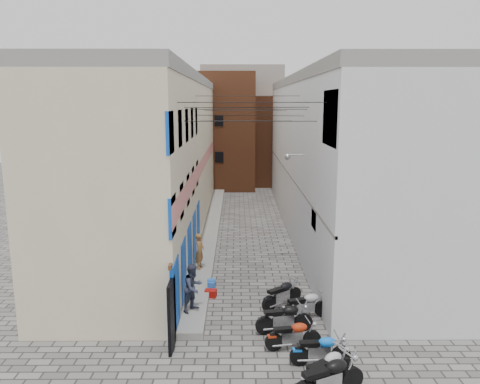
{
  "coord_description": "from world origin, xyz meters",
  "views": [
    {
      "loc": [
        -0.5,
        -13.8,
        7.51
      ],
      "look_at": [
        -0.36,
        9.6,
        3.0
      ],
      "focal_mm": 35.0,
      "sensor_mm": 36.0,
      "label": 1
    }
  ],
  "objects_px": {
    "motorcycle_c": "(320,348)",
    "person_b": "(193,287)",
    "motorcycle_d": "(293,333)",
    "motorcycle_e": "(284,317)",
    "red_crate": "(211,293)",
    "person_a": "(200,251)",
    "water_jug_near": "(211,287)",
    "motorcycle_b": "(327,368)",
    "motorcycle_g": "(282,293)",
    "motorcycle_f": "(306,304)",
    "water_jug_far": "(211,285)",
    "motorcycle_a": "(329,376)"
  },
  "relations": [
    {
      "from": "motorcycle_c",
      "to": "person_b",
      "type": "bearing_deg",
      "value": -131.36
    },
    {
      "from": "motorcycle_d",
      "to": "motorcycle_e",
      "type": "relative_size",
      "value": 0.92
    },
    {
      "from": "motorcycle_c",
      "to": "red_crate",
      "type": "distance_m",
      "value": 5.96
    },
    {
      "from": "motorcycle_e",
      "to": "person_a",
      "type": "bearing_deg",
      "value": -159.91
    },
    {
      "from": "water_jug_near",
      "to": "red_crate",
      "type": "relative_size",
      "value": 1.04
    },
    {
      "from": "motorcycle_d",
      "to": "water_jug_near",
      "type": "bearing_deg",
      "value": -156.63
    },
    {
      "from": "motorcycle_b",
      "to": "water_jug_near",
      "type": "distance_m",
      "value": 7.21
    },
    {
      "from": "motorcycle_b",
      "to": "motorcycle_g",
      "type": "distance_m",
      "value": 5.09
    },
    {
      "from": "person_a",
      "to": "person_b",
      "type": "distance_m",
      "value": 4.28
    },
    {
      "from": "motorcycle_f",
      "to": "motorcycle_g",
      "type": "relative_size",
      "value": 1.01
    },
    {
      "from": "motorcycle_c",
      "to": "person_a",
      "type": "relative_size",
      "value": 1.13
    },
    {
      "from": "motorcycle_e",
      "to": "red_crate",
      "type": "height_order",
      "value": "motorcycle_e"
    },
    {
      "from": "motorcycle_c",
      "to": "motorcycle_f",
      "type": "relative_size",
      "value": 0.94
    },
    {
      "from": "water_jug_near",
      "to": "motorcycle_b",
      "type": "bearing_deg",
      "value": -61.49
    },
    {
      "from": "motorcycle_d",
      "to": "water_jug_far",
      "type": "relative_size",
      "value": 3.48
    },
    {
      "from": "motorcycle_a",
      "to": "red_crate",
      "type": "xyz_separation_m",
      "value": [
        -3.38,
        6.43,
        -0.49
      ]
    },
    {
      "from": "motorcycle_a",
      "to": "motorcycle_c",
      "type": "relative_size",
      "value": 1.21
    },
    {
      "from": "motorcycle_f",
      "to": "person_a",
      "type": "bearing_deg",
      "value": -155.72
    },
    {
      "from": "motorcycle_b",
      "to": "red_crate",
      "type": "distance_m",
      "value": 6.88
    },
    {
      "from": "motorcycle_a",
      "to": "motorcycle_g",
      "type": "bearing_deg",
      "value": 161.96
    },
    {
      "from": "motorcycle_g",
      "to": "motorcycle_f",
      "type": "bearing_deg",
      "value": -2.23
    },
    {
      "from": "motorcycle_a",
      "to": "motorcycle_f",
      "type": "distance_m",
      "value": 4.51
    },
    {
      "from": "motorcycle_b",
      "to": "motorcycle_c",
      "type": "xyz_separation_m",
      "value": [
        0.01,
        1.1,
        -0.05
      ]
    },
    {
      "from": "motorcycle_e",
      "to": "water_jug_far",
      "type": "height_order",
      "value": "motorcycle_e"
    },
    {
      "from": "person_b",
      "to": "motorcycle_g",
      "type": "bearing_deg",
      "value": -38.17
    },
    {
      "from": "person_a",
      "to": "person_b",
      "type": "relative_size",
      "value": 0.93
    },
    {
      "from": "motorcycle_c",
      "to": "water_jug_near",
      "type": "distance_m",
      "value": 6.27
    },
    {
      "from": "water_jug_far",
      "to": "person_b",
      "type": "bearing_deg",
      "value": -102.55
    },
    {
      "from": "motorcycle_c",
      "to": "motorcycle_d",
      "type": "bearing_deg",
      "value": -145.42
    },
    {
      "from": "motorcycle_c",
      "to": "motorcycle_f",
      "type": "height_order",
      "value": "motorcycle_f"
    },
    {
      "from": "motorcycle_c",
      "to": "motorcycle_e",
      "type": "height_order",
      "value": "motorcycle_e"
    },
    {
      "from": "motorcycle_a",
      "to": "motorcycle_e",
      "type": "bearing_deg",
      "value": 167.64
    },
    {
      "from": "person_b",
      "to": "red_crate",
      "type": "height_order",
      "value": "person_b"
    },
    {
      "from": "motorcycle_c",
      "to": "person_b",
      "type": "height_order",
      "value": "person_b"
    },
    {
      "from": "motorcycle_d",
      "to": "motorcycle_g",
      "type": "height_order",
      "value": "motorcycle_g"
    },
    {
      "from": "motorcycle_d",
      "to": "person_a",
      "type": "height_order",
      "value": "person_a"
    },
    {
      "from": "motorcycle_b",
      "to": "person_a",
      "type": "relative_size",
      "value": 1.24
    },
    {
      "from": "motorcycle_b",
      "to": "person_b",
      "type": "distance_m",
      "value": 5.8
    },
    {
      "from": "motorcycle_c",
      "to": "motorcycle_e",
      "type": "xyz_separation_m",
      "value": [
        -0.86,
        1.94,
        0.04
      ]
    },
    {
      "from": "motorcycle_e",
      "to": "person_b",
      "type": "distance_m",
      "value": 3.36
    },
    {
      "from": "motorcycle_c",
      "to": "water_jug_near",
      "type": "xyz_separation_m",
      "value": [
        -3.45,
        5.23,
        -0.28
      ]
    },
    {
      "from": "motorcycle_b",
      "to": "water_jug_near",
      "type": "relative_size",
      "value": 4.18
    },
    {
      "from": "motorcycle_c",
      "to": "motorcycle_b",
      "type": "bearing_deg",
      "value": -3.67
    },
    {
      "from": "motorcycle_d",
      "to": "water_jug_near",
      "type": "distance_m",
      "value": 5.16
    },
    {
      "from": "motorcycle_g",
      "to": "red_crate",
      "type": "relative_size",
      "value": 4.19
    },
    {
      "from": "motorcycle_d",
      "to": "red_crate",
      "type": "distance_m",
      "value": 4.85
    },
    {
      "from": "motorcycle_c",
      "to": "red_crate",
      "type": "relative_size",
      "value": 3.95
    },
    {
      "from": "motorcycle_a",
      "to": "motorcycle_b",
      "type": "xyz_separation_m",
      "value": [
        0.06,
        0.49,
        -0.06
      ]
    },
    {
      "from": "motorcycle_f",
      "to": "motorcycle_c",
      "type": "bearing_deg",
      "value": -18.01
    },
    {
      "from": "motorcycle_a",
      "to": "motorcycle_b",
      "type": "distance_m",
      "value": 0.49
    }
  ]
}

